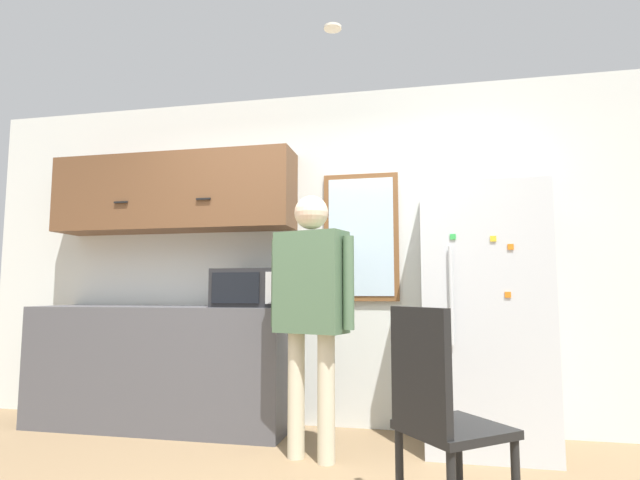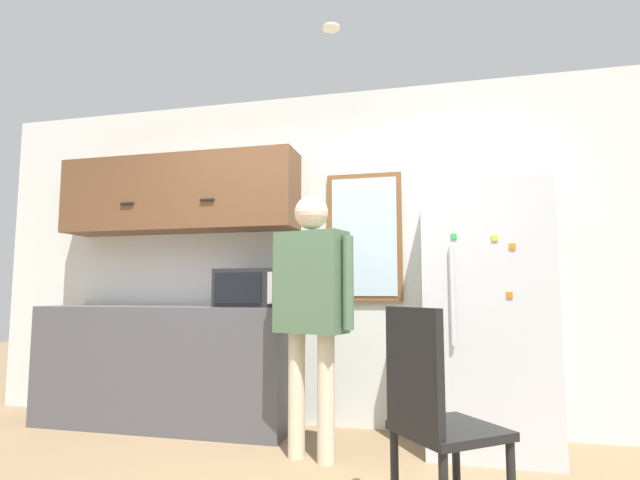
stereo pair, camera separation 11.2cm
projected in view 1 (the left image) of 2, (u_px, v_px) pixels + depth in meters
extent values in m
cube|color=silver|center=(315.00, 255.00, 4.09)|extent=(6.00, 0.06, 2.70)
cube|color=#4C4C51|center=(161.00, 366.00, 3.92)|extent=(2.06, 0.58, 0.94)
cube|color=brown|center=(173.00, 193.00, 4.17)|extent=(2.06, 0.36, 0.63)
cube|color=black|center=(121.00, 202.00, 4.05)|extent=(0.12, 0.01, 0.01)
cube|color=black|center=(203.00, 199.00, 3.90)|extent=(0.12, 0.01, 0.01)
cube|color=#232326|center=(251.00, 288.00, 3.84)|extent=(0.52, 0.42, 0.29)
cube|color=black|center=(235.00, 288.00, 3.64)|extent=(0.37, 0.01, 0.22)
cube|color=#B2B2B2|center=(270.00, 288.00, 3.58)|extent=(0.07, 0.01, 0.23)
cylinder|color=beige|center=(296.00, 394.00, 3.21)|extent=(0.11, 0.11, 0.79)
cylinder|color=beige|center=(326.00, 398.00, 3.11)|extent=(0.11, 0.11, 0.79)
cube|color=#4C6B4C|center=(311.00, 282.00, 3.23)|extent=(0.50, 0.34, 0.65)
sphere|color=beige|center=(311.00, 213.00, 3.28)|extent=(0.22, 0.22, 0.22)
cylinder|color=#4C6B4C|center=(277.00, 283.00, 3.36)|extent=(0.07, 0.07, 0.58)
cylinder|color=#4C6B4C|center=(349.00, 282.00, 3.10)|extent=(0.07, 0.07, 0.58)
cube|color=silver|center=(483.00, 316.00, 3.43)|extent=(0.82, 0.66, 1.77)
cylinder|color=silver|center=(451.00, 295.00, 3.15)|extent=(0.02, 0.02, 0.62)
cube|color=green|center=(453.00, 237.00, 3.20)|extent=(0.04, 0.01, 0.04)
cube|color=orange|center=(511.00, 247.00, 3.12)|extent=(0.04, 0.01, 0.04)
cube|color=orange|center=(508.00, 295.00, 3.09)|extent=(0.04, 0.01, 0.04)
cube|color=yellow|center=(493.00, 239.00, 3.15)|extent=(0.04, 0.01, 0.04)
cube|color=black|center=(454.00, 429.00, 2.34)|extent=(0.60, 0.60, 0.04)
cylinder|color=black|center=(459.00, 459.00, 2.56)|extent=(0.04, 0.04, 0.39)
cylinder|color=black|center=(399.00, 471.00, 2.40)|extent=(0.04, 0.04, 0.39)
cube|color=black|center=(420.00, 368.00, 2.28)|extent=(0.28, 0.34, 0.55)
cube|color=brown|center=(361.00, 237.00, 3.99)|extent=(0.60, 0.04, 1.02)
cube|color=silver|center=(361.00, 237.00, 3.97)|extent=(0.52, 0.01, 0.94)
cylinder|color=white|center=(333.00, 28.00, 3.09)|extent=(0.11, 0.11, 0.01)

